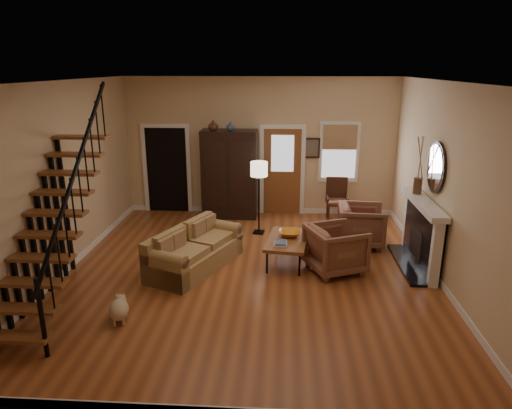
# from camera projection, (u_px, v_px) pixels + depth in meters

# --- Properties ---
(room) EXTENTS (7.00, 7.33, 3.30)m
(room) POSITION_uv_depth(u_px,v_px,m) (235.00, 168.00, 9.40)
(room) COLOR #9B5027
(room) RESTS_ON ground
(staircase) EXTENTS (0.94, 2.80, 3.20)m
(staircase) POSITION_uv_depth(u_px,v_px,m) (50.00, 205.00, 6.59)
(staircase) COLOR brown
(staircase) RESTS_ON ground
(fireplace) EXTENTS (0.33, 1.95, 2.30)m
(fireplace) POSITION_uv_depth(u_px,v_px,m) (424.00, 228.00, 8.21)
(fireplace) COLOR black
(fireplace) RESTS_ON ground
(armoire) EXTENTS (1.30, 0.60, 2.10)m
(armoire) POSITION_uv_depth(u_px,v_px,m) (230.00, 174.00, 10.87)
(armoire) COLOR black
(armoire) RESTS_ON ground
(vase_a) EXTENTS (0.24, 0.24, 0.25)m
(vase_a) POSITION_uv_depth(u_px,v_px,m) (213.00, 125.00, 10.45)
(vase_a) COLOR #4C2619
(vase_a) RESTS_ON armoire
(vase_b) EXTENTS (0.20, 0.20, 0.21)m
(vase_b) POSITION_uv_depth(u_px,v_px,m) (230.00, 126.00, 10.44)
(vase_b) COLOR #334C60
(vase_b) RESTS_ON armoire
(sofa) EXTENTS (1.58, 2.16, 0.74)m
(sofa) POSITION_uv_depth(u_px,v_px,m) (195.00, 249.00, 8.22)
(sofa) COLOR #A3804A
(sofa) RESTS_ON ground
(coffee_table) EXTENTS (0.88, 1.32, 0.47)m
(coffee_table) POSITION_uv_depth(u_px,v_px,m) (287.00, 251.00, 8.49)
(coffee_table) COLOR brown
(coffee_table) RESTS_ON ground
(bowl) EXTENTS (0.42, 0.42, 0.10)m
(bowl) POSITION_uv_depth(u_px,v_px,m) (290.00, 233.00, 8.54)
(bowl) COLOR orange
(bowl) RESTS_ON coffee_table
(books) EXTENTS (0.23, 0.31, 0.06)m
(books) POSITION_uv_depth(u_px,v_px,m) (281.00, 243.00, 8.13)
(books) COLOR beige
(books) RESTS_ON coffee_table
(armchair_left) EXTENTS (1.20, 1.19, 0.84)m
(armchair_left) POSITION_uv_depth(u_px,v_px,m) (336.00, 249.00, 8.09)
(armchair_left) COLOR brown
(armchair_left) RESTS_ON ground
(armchair_right) EXTENTS (0.99, 0.97, 0.84)m
(armchair_right) POSITION_uv_depth(u_px,v_px,m) (361.00, 225.00, 9.27)
(armchair_right) COLOR brown
(armchair_right) RESTS_ON ground
(floor_lamp) EXTENTS (0.41, 0.41, 1.59)m
(floor_lamp) POSITION_uv_depth(u_px,v_px,m) (259.00, 198.00, 9.82)
(floor_lamp) COLOR black
(floor_lamp) RESTS_ON ground
(side_chair) EXTENTS (0.54, 0.54, 1.02)m
(side_chair) POSITION_uv_depth(u_px,v_px,m) (337.00, 200.00, 10.69)
(side_chair) COLOR #3E2013
(side_chair) RESTS_ON ground
(dog) EXTENTS (0.38, 0.52, 0.34)m
(dog) POSITION_uv_depth(u_px,v_px,m) (119.00, 311.00, 6.53)
(dog) COLOR #D2B58F
(dog) RESTS_ON ground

